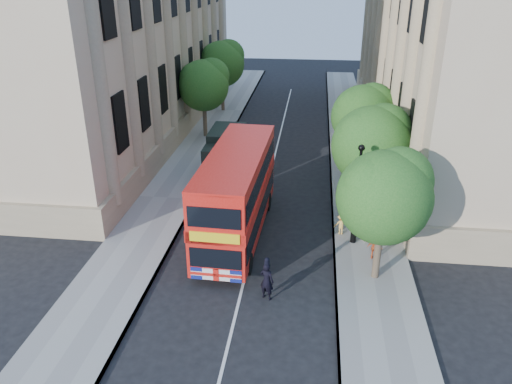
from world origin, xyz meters
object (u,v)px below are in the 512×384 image
(lamp_post, at_px, (357,199))
(woman_pedestrian, at_px, (368,224))
(box_van, at_px, (226,155))
(double_decker_bus, at_px, (237,192))
(police_constable, at_px, (267,281))

(lamp_post, height_order, woman_pedestrian, lamp_post)
(lamp_post, height_order, box_van, lamp_post)
(double_decker_bus, bearing_deg, police_constable, -66.32)
(lamp_post, distance_m, woman_pedestrian, 1.63)
(double_decker_bus, height_order, police_constable, double_decker_bus)
(double_decker_bus, xyz_separation_m, box_van, (-1.98, 7.93, -1.00))
(lamp_post, distance_m, double_decker_bus, 5.92)
(lamp_post, distance_m, box_van, 11.35)
(lamp_post, relative_size, double_decker_bus, 0.53)
(double_decker_bus, bearing_deg, box_van, 106.09)
(box_van, distance_m, police_constable, 13.71)
(double_decker_bus, relative_size, woman_pedestrian, 5.26)
(box_van, bearing_deg, lamp_post, -46.14)
(double_decker_bus, relative_size, police_constable, 5.64)
(double_decker_bus, distance_m, woman_pedestrian, 6.76)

